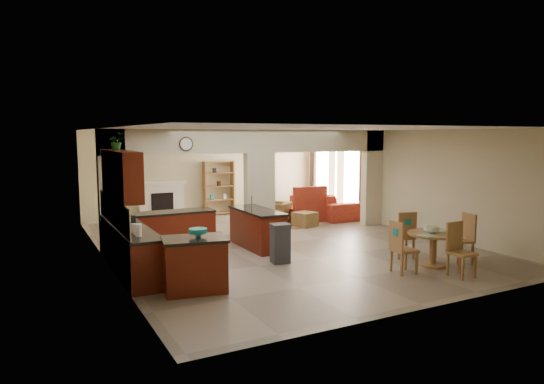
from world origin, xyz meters
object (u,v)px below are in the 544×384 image
sofa (324,204)px  dining_table (433,244)px  armchair (277,213)px  kitchen_island (195,264)px

sofa → dining_table: bearing=168.5°
sofa → armchair: 2.06m
sofa → armchair: bearing=105.3°
kitchen_island → dining_table: bearing=1.5°
kitchen_island → armchair: bearing=59.8°
armchair → kitchen_island: bearing=9.4°
dining_table → armchair: dining_table is taller
sofa → armchair: sofa is taller
kitchen_island → armchair: kitchen_island is taller
kitchen_island → dining_table: kitchen_island is taller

